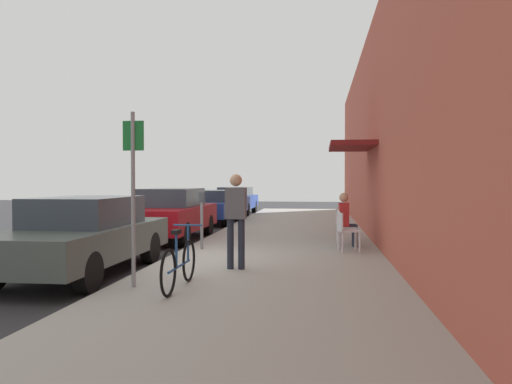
{
  "coord_description": "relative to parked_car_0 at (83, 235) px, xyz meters",
  "views": [
    {
      "loc": [
        3.15,
        -9.53,
        1.7
      ],
      "look_at": [
        1.29,
        4.7,
        1.37
      ],
      "focal_mm": 34.4,
      "sensor_mm": 36.0,
      "label": 1
    }
  ],
  "objects": [
    {
      "name": "seated_patron_1",
      "position": [
        4.88,
        3.53,
        0.09
      ],
      "size": [
        0.44,
        0.38,
        1.29
      ],
      "color": "#232838",
      "rests_on": "sidewalk_slab"
    },
    {
      "name": "building_facade",
      "position": [
        5.75,
        3.19,
        2.24
      ],
      "size": [
        1.4,
        32.0,
        5.94
      ],
      "color": "#BC5442",
      "rests_on": "ground_plane"
    },
    {
      "name": "parking_meter",
      "position": [
        1.55,
        2.66,
        0.16
      ],
      "size": [
        0.12,
        0.1,
        1.32
      ],
      "color": "slate",
      "rests_on": "sidewalk_slab"
    },
    {
      "name": "parked_car_0",
      "position": [
        0.0,
        0.0,
        0.0
      ],
      "size": [
        1.8,
        4.4,
        1.4
      ],
      "color": "#47514C",
      "rests_on": "ground_plane"
    },
    {
      "name": "parked_car_2",
      "position": [
        0.0,
        10.75,
        -0.03
      ],
      "size": [
        1.8,
        4.4,
        1.32
      ],
      "color": "navy",
      "rests_on": "ground_plane"
    },
    {
      "name": "street_sign",
      "position": [
        1.5,
        -1.38,
        0.92
      ],
      "size": [
        0.32,
        0.06,
        2.6
      ],
      "color": "gray",
      "rests_on": "sidewalk_slab"
    },
    {
      "name": "cafe_chair_0",
      "position": [
        4.82,
        2.69,
        -0.1
      ],
      "size": [
        0.52,
        0.52,
        0.87
      ],
      "color": "silver",
      "rests_on": "sidewalk_slab"
    },
    {
      "name": "ground_plane",
      "position": [
        1.1,
        1.18,
        -0.72
      ],
      "size": [
        60.0,
        60.0,
        0.0
      ],
      "primitive_type": "plane",
      "color": "#2D2D30"
    },
    {
      "name": "cafe_chair_1",
      "position": [
        4.82,
        3.53,
        -0.1
      ],
      "size": [
        0.47,
        0.47,
        0.87
      ],
      "color": "silver",
      "rests_on": "sidewalk_slab"
    },
    {
      "name": "bicycle_0",
      "position": [
        2.21,
        -1.41,
        -0.24
      ],
      "size": [
        0.46,
        1.71,
        0.9
      ],
      "color": "black",
      "rests_on": "sidewalk_slab"
    },
    {
      "name": "parked_car_1",
      "position": [
        0.0,
        5.2,
        0.03
      ],
      "size": [
        1.8,
        4.4,
        1.47
      ],
      "color": "maroon",
      "rests_on": "ground_plane"
    },
    {
      "name": "parked_car_3",
      "position": [
        0.0,
        16.02,
        -0.0
      ],
      "size": [
        1.8,
        4.4,
        1.37
      ],
      "color": "navy",
      "rests_on": "ground_plane"
    },
    {
      "name": "pedestrian_standing",
      "position": [
        2.76,
        0.27,
        0.4
      ],
      "size": [
        0.36,
        0.22,
        1.7
      ],
      "color": "#232838",
      "rests_on": "sidewalk_slab"
    },
    {
      "name": "cafe_chair_2",
      "position": [
        4.82,
        4.68,
        -0.1
      ],
      "size": [
        0.44,
        0.44,
        0.87
      ],
      "color": "silver",
      "rests_on": "sidewalk_slab"
    },
    {
      "name": "sidewalk_slab",
      "position": [
        3.35,
        3.18,
        -0.66
      ],
      "size": [
        4.5,
        32.0,
        0.12
      ],
      "primitive_type": "cube",
      "color": "#9E9B93",
      "rests_on": "ground_plane"
    }
  ]
}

